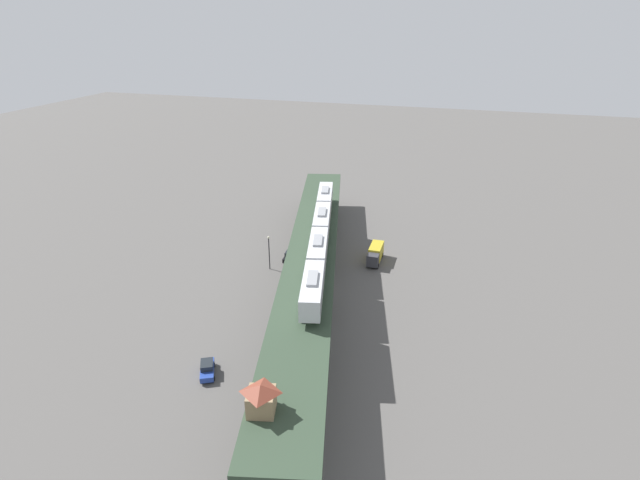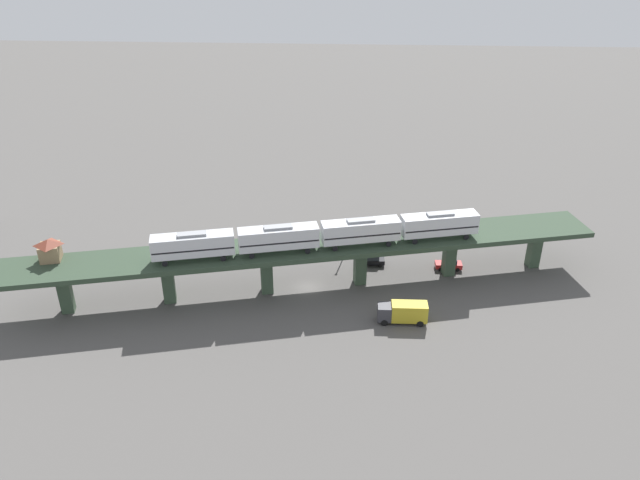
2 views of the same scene
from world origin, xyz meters
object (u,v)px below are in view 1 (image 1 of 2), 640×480
street_car_black (290,256)px  delivery_truck (375,254)px  subway_train (320,235)px  street_car_red (312,232)px  signal_hut (261,398)px  street_lamp (269,250)px  street_car_blue (207,369)px

street_car_black → delivery_truck: bearing=-165.4°
street_car_black → delivery_truck: (-16.41, -4.28, 0.82)m
subway_train → street_car_red: size_ratio=11.06×
street_car_red → street_car_black: 12.91m
signal_hut → street_lamp: size_ratio=0.56×
subway_train → street_lamp: size_ratio=7.07×
street_car_blue → street_car_red: size_ratio=1.07×
street_car_black → street_lamp: (2.44, 4.73, 3.17)m
street_car_red → street_car_black: same height
signal_hut → street_car_blue: size_ratio=0.82×
signal_hut → street_lamp: (16.79, -43.04, -5.36)m
street_lamp → street_car_blue: bearing=96.3°
signal_hut → street_car_black: signal_hut is taller
signal_hut → street_car_blue: bearing=-41.5°
subway_train → street_car_red: bearing=-69.1°
subway_train → street_lamp: subway_train is taller
subway_train → delivery_truck: (-7.66, -12.57, -8.45)m
signal_hut → street_car_red: (13.70, -60.67, -8.53)m
delivery_truck → signal_hut: bearing=87.7°
street_car_blue → street_car_black: (1.00, -35.98, 0.00)m
street_car_blue → street_car_black: size_ratio=1.06×
street_car_red → street_lamp: size_ratio=0.64×
subway_train → street_car_blue: size_ratio=10.35×
subway_train → street_car_black: subway_train is taller
street_car_blue → street_lamp: (3.44, -31.25, 3.17)m
signal_hut → delivery_truck: (-2.07, -52.05, -7.71)m
street_car_black → street_car_blue: bearing=91.6°
subway_train → street_car_black: 15.21m
delivery_truck → street_lamp: street_lamp is taller
street_car_red → street_car_black: bearing=87.1°
street_car_blue → street_lamp: size_ratio=0.68×
street_car_red → delivery_truck: (-15.76, 8.62, 0.82)m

